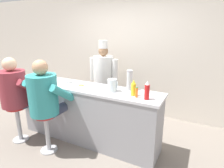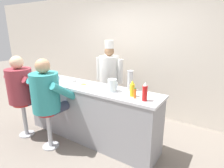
# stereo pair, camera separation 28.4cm
# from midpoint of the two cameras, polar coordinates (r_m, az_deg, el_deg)

# --- Properties ---
(ground_plane) EXTENTS (20.00, 20.00, 0.00)m
(ground_plane) POSITION_cam_midpoint_polar(r_m,az_deg,el_deg) (3.40, -7.28, -17.99)
(ground_plane) COLOR slate
(wall_back) EXTENTS (10.00, 0.06, 2.70)m
(wall_back) POSITION_cam_midpoint_polar(r_m,az_deg,el_deg) (4.39, 7.78, 8.87)
(wall_back) COLOR beige
(wall_back) RESTS_ON ground_plane
(diner_counter) EXTENTS (2.57, 0.55, 0.99)m
(diner_counter) POSITION_cam_midpoint_polar(r_m,az_deg,el_deg) (3.34, -4.50, -8.76)
(diner_counter) COLOR gray
(diner_counter) RESTS_ON ground_plane
(ketchup_bottle_red) EXTENTS (0.07, 0.07, 0.26)m
(ketchup_bottle_red) POSITION_cam_midpoint_polar(r_m,az_deg,el_deg) (2.54, 13.17, -2.42)
(ketchup_bottle_red) COLOR red
(ketchup_bottle_red) RESTS_ON diner_counter
(mustard_bottle_yellow) EXTENTS (0.07, 0.07, 0.23)m
(mustard_bottle_yellow) POSITION_cam_midpoint_polar(r_m,az_deg,el_deg) (2.68, 9.23, -1.53)
(mustard_bottle_yellow) COLOR yellow
(mustard_bottle_yellow) RESTS_ON diner_counter
(hot_sauce_bottle_orange) EXTENTS (0.03, 0.03, 0.15)m
(hot_sauce_bottle_orange) POSITION_cam_midpoint_polar(r_m,az_deg,el_deg) (2.62, 10.10, -2.86)
(hot_sauce_bottle_orange) COLOR orange
(hot_sauce_bottle_orange) RESTS_ON diner_counter
(water_pitcher_clear) EXTENTS (0.16, 0.14, 0.19)m
(water_pitcher_clear) POSITION_cam_midpoint_polar(r_m,az_deg,el_deg) (2.86, 2.96, -0.43)
(water_pitcher_clear) COLOR silver
(water_pitcher_clear) RESTS_ON diner_counter
(breakfast_plate) EXTENTS (0.24, 0.24, 0.05)m
(breakfast_plate) POSITION_cam_midpoint_polar(r_m,az_deg,el_deg) (3.18, -6.23, -0.33)
(breakfast_plate) COLOR white
(breakfast_plate) RESTS_ON diner_counter
(cereal_bowl) EXTENTS (0.15, 0.15, 0.05)m
(cereal_bowl) POSITION_cam_midpoint_polar(r_m,az_deg,el_deg) (3.47, -9.93, 1.13)
(cereal_bowl) COLOR white
(cereal_bowl) RESTS_ON diner_counter
(coffee_mug_blue) EXTENTS (0.13, 0.08, 0.09)m
(coffee_mug_blue) POSITION_cam_midpoint_polar(r_m,az_deg,el_deg) (3.63, -14.45, 1.92)
(coffee_mug_blue) COLOR #4C7AB2
(coffee_mug_blue) RESTS_ON diner_counter
(coffee_mug_tan) EXTENTS (0.12, 0.08, 0.08)m
(coffee_mug_tan) POSITION_cam_midpoint_polar(r_m,az_deg,el_deg) (3.99, -18.43, 2.76)
(coffee_mug_tan) COLOR beige
(coffee_mug_tan) RESTS_ON diner_counter
(cup_stack_steel) EXTENTS (0.09, 0.09, 0.32)m
(cup_stack_steel) POSITION_cam_midpoint_polar(r_m,az_deg,el_deg) (2.91, 8.35, 1.00)
(cup_stack_steel) COLOR #B7BABF
(cup_stack_steel) RESTS_ON diner_counter
(diner_seated_maroon) EXTENTS (0.65, 0.64, 1.49)m
(diner_seated_maroon) POSITION_cam_midpoint_polar(r_m,az_deg,el_deg) (3.60, -23.68, -0.99)
(diner_seated_maroon) COLOR #B2B5BA
(diner_seated_maroon) RESTS_ON ground_plane
(diner_seated_teal) EXTENTS (0.66, 0.65, 1.50)m
(diner_seated_teal) POSITION_cam_midpoint_polar(r_m,az_deg,el_deg) (3.07, -16.58, -3.02)
(diner_seated_teal) COLOR #B2B5BA
(diner_seated_teal) RESTS_ON ground_plane
(cook_in_whites_near) EXTENTS (0.66, 0.42, 1.69)m
(cook_in_whites_near) POSITION_cam_midpoint_polar(r_m,az_deg,el_deg) (4.03, 1.21, 2.28)
(cook_in_whites_near) COLOR #232328
(cook_in_whites_near) RESTS_ON ground_plane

